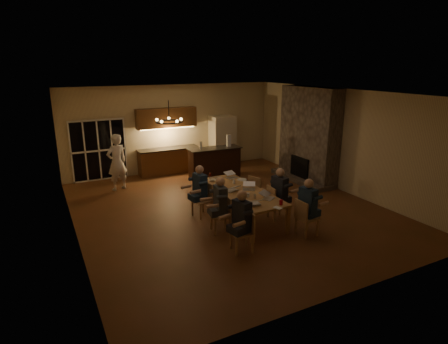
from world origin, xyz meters
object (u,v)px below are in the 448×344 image
laptop_f (232,174)px  chair_left_far (202,200)px  refrigerator (222,141)px  laptop_e (214,176)px  chair_right_far (259,190)px  laptop_a (253,200)px  can_cola (210,175)px  bar_blender (229,141)px  laptop_b (269,194)px  mug_mid (234,182)px  plate_left (247,202)px  redcup_mid (222,187)px  person_right_near (307,207)px  mug_front (248,195)px  chair_right_mid (278,202)px  chair_left_near (242,232)px  person_left_far (200,190)px  standing_person (117,162)px  chair_left_mid (220,215)px  laptop_d (249,185)px  plate_near (265,194)px  bar_island (214,163)px  bar_bottle (201,145)px  person_right_mid (279,194)px  chandelier (169,122)px  mug_back (217,183)px  person_left_near (242,221)px  can_silver (255,196)px  plate_far (242,180)px  laptop_c (231,186)px  person_left_mid (220,205)px  redcup_near (281,202)px

laptop_f → chair_left_far: bearing=-166.6°
refrigerator → laptop_e: bearing=-120.0°
chair_right_far → laptop_a: bearing=125.3°
can_cola → bar_blender: bar_blender is taller
laptop_b → mug_mid: bearing=65.7°
laptop_b → laptop_e: size_ratio=1.00×
laptop_f → plate_left: bearing=-118.6°
redcup_mid → plate_left: size_ratio=0.50×
person_right_near → mug_front: bearing=34.8°
chair_right_mid → redcup_mid: (-1.21, 0.82, 0.37)m
chair_left_near → chair_right_mid: (1.72, 1.13, 0.00)m
person_left_far → standing_person: (-1.52, 3.13, 0.22)m
person_right_near → standing_person: bearing=23.7°
chair_left_mid → mug_front: chair_left_mid is taller
chair_left_mid → laptop_d: laptop_d is taller
person_right_near → plate_near: size_ratio=6.10×
bar_island → mug_mid: bar_island is taller
plate_near → bar_bottle: (0.07, 4.20, 0.44)m
laptop_b → chair_right_far: bearing=35.4°
person_right_mid → plate_left: 1.19m
bar_island → chandelier: chandelier is taller
standing_person → person_left_far: bearing=97.7°
laptop_f → mug_back: 0.74m
refrigerator → person_left_near: refrigerator is taller
bar_island → plate_near: 4.14m
person_left_near → laptop_d: bearing=133.3°
chair_right_far → redcup_mid: size_ratio=7.42×
mug_front → can_cola: size_ratio=0.83×
plate_left → bar_bottle: 4.61m
person_right_near → mug_front: (-1.00, 1.07, 0.11)m
mug_mid → bar_bottle: bar_bottle is taller
refrigerator → plate_left: size_ratio=8.28×
mug_back → can_silver: size_ratio=0.83×
plate_far → chair_left_near: bearing=-119.7°
chair_left_far → laptop_c: laptop_c is taller
person_left_mid → laptop_b: (1.16, -0.32, 0.17)m
plate_far → laptop_f: bearing=118.1°
person_left_near → person_right_near: bearing=78.9°
laptop_d → person_right_mid: bearing=-7.0°
refrigerator → laptop_d: refrigerator is taller
plate_left → plate_far: 1.80m
person_right_near → redcup_near: person_right_near is taller
mug_mid → redcup_near: 1.93m
plate_left → redcup_mid: bearing=93.8°
bar_island → plate_far: (-0.47, -2.79, 0.22)m
chair_right_mid → mug_mid: chair_right_mid is taller
can_silver → can_cola: (-0.20, 2.16, 0.00)m
laptop_d → redcup_near: 1.29m
mug_front → redcup_near: bearing=-61.9°
laptop_b → bar_blender: 4.56m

